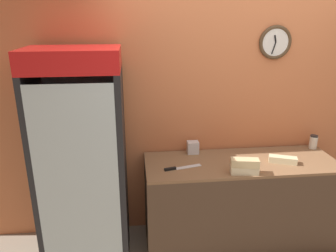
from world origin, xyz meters
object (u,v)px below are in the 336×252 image
(sandwich_flat_left, at_px, (283,160))
(chefs_knife, at_px, (178,168))
(sandwich_stack_middle, at_px, (245,163))
(napkin_dispenser, at_px, (193,147))
(sandwich_stack_bottom, at_px, (244,170))
(beverage_cooler, at_px, (82,148))
(condiment_jar, at_px, (313,142))

(sandwich_flat_left, relative_size, chefs_knife, 0.75)
(sandwich_stack_middle, height_order, napkin_dispenser, sandwich_stack_middle)
(sandwich_stack_bottom, bearing_deg, napkin_dispenser, 126.80)
(napkin_dispenser, bearing_deg, sandwich_flat_left, -21.70)
(sandwich_stack_middle, xyz_separation_m, chefs_knife, (-0.56, 0.15, -0.09))
(sandwich_flat_left, xyz_separation_m, chefs_knife, (-0.98, -0.02, -0.02))
(beverage_cooler, relative_size, sandwich_flat_left, 7.36)
(sandwich_flat_left, distance_m, condiment_jar, 0.55)
(sandwich_flat_left, relative_size, napkin_dispenser, 2.18)
(sandwich_stack_middle, height_order, condiment_jar, condiment_jar)
(beverage_cooler, relative_size, sandwich_stack_bottom, 7.77)
(sandwich_stack_middle, relative_size, sandwich_flat_left, 0.96)
(sandwich_stack_bottom, bearing_deg, beverage_cooler, 168.12)
(beverage_cooler, relative_size, chefs_knife, 5.55)
(sandwich_flat_left, xyz_separation_m, napkin_dispenser, (-0.79, 0.31, 0.03))
(sandwich_stack_middle, height_order, sandwich_flat_left, sandwich_stack_middle)
(sandwich_stack_bottom, distance_m, chefs_knife, 0.58)
(chefs_knife, xyz_separation_m, napkin_dispenser, (0.20, 0.33, 0.05))
(sandwich_stack_bottom, relative_size, napkin_dispenser, 2.06)
(sandwich_stack_bottom, xyz_separation_m, chefs_knife, (-0.56, 0.15, -0.03))
(beverage_cooler, xyz_separation_m, chefs_knife, (0.84, -0.14, -0.17))
(chefs_knife, height_order, condiment_jar, condiment_jar)
(napkin_dispenser, bearing_deg, sandwich_stack_bottom, -53.20)
(beverage_cooler, height_order, sandwich_flat_left, beverage_cooler)
(napkin_dispenser, bearing_deg, sandwich_stack_middle, -53.20)
(sandwich_flat_left, bearing_deg, sandwich_stack_middle, -158.24)
(sandwich_stack_bottom, distance_m, condiment_jar, 1.00)
(sandwich_stack_middle, bearing_deg, sandwich_stack_bottom, 0.00)
(sandwich_stack_middle, xyz_separation_m, condiment_jar, (0.88, 0.47, -0.03))
(sandwich_stack_middle, bearing_deg, napkin_dispenser, 126.80)
(condiment_jar, bearing_deg, chefs_knife, -167.52)
(beverage_cooler, height_order, sandwich_stack_bottom, beverage_cooler)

